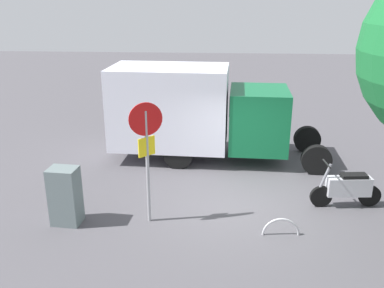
# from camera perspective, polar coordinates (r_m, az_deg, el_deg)

# --- Properties ---
(ground_plane) EXTENTS (60.00, 60.00, 0.00)m
(ground_plane) POSITION_cam_1_polar(r_m,az_deg,el_deg) (11.06, 5.90, -8.09)
(ground_plane) COLOR #4D4B50
(box_truck_near) EXTENTS (6.96, 2.46, 3.00)m
(box_truck_near) POSITION_cam_1_polar(r_m,az_deg,el_deg) (13.52, 0.85, 4.65)
(box_truck_near) COLOR black
(box_truck_near) RESTS_ON ground
(motorcycle) EXTENTS (1.81, 0.55, 1.20)m
(motorcycle) POSITION_cam_1_polar(r_m,az_deg,el_deg) (11.38, 20.36, -5.56)
(motorcycle) COLOR black
(motorcycle) RESTS_ON ground
(stop_sign) EXTENTS (0.71, 0.33, 2.92)m
(stop_sign) POSITION_cam_1_polar(r_m,az_deg,el_deg) (9.50, -6.17, -0.08)
(stop_sign) COLOR #9E9EA3
(stop_sign) RESTS_ON ground
(utility_cabinet) EXTENTS (0.69, 0.57, 1.39)m
(utility_cabinet) POSITION_cam_1_polar(r_m,az_deg,el_deg) (10.29, -16.80, -6.77)
(utility_cabinet) COLOR slate
(utility_cabinet) RESTS_ON ground
(bike_rack_hoop) EXTENTS (0.85, 0.10, 0.85)m
(bike_rack_hoop) POSITION_cam_1_polar(r_m,az_deg,el_deg) (9.92, 11.89, -11.94)
(bike_rack_hoop) COLOR #B7B7BC
(bike_rack_hoop) RESTS_ON ground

